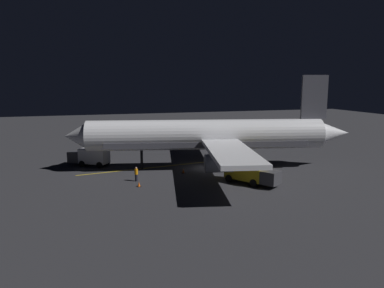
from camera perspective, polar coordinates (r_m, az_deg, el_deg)
The scene contains 8 objects.
ground_plane at distance 50.88m, azimuth 2.16°, elevation -3.89°, with size 180.00×180.00×0.20m, color #2D2D31.
apron_guide_stripe at distance 52.53m, azimuth -3.03°, elevation -3.35°, with size 0.24×26.81×0.01m, color gold.
airliner at distance 50.08m, azimuth 2.90°, elevation 1.28°, with size 34.94×39.10×12.74m.
baggage_truck at distance 53.94m, azimuth -15.53°, elevation -1.97°, with size 4.81×5.94×2.49m.
catering_truck at distance 43.52m, azimuth 9.01°, elevation -4.37°, with size 6.62×5.32×2.64m.
ground_crew_worker at distance 44.59m, azimuth -8.68°, elevation -4.64°, with size 0.40×0.40×1.74m.
traffic_cone_near_left at distance 42.46m, azimuth -8.27°, elevation -6.25°, with size 0.50×0.50×0.55m.
traffic_cone_near_right at distance 48.12m, azimuth -1.36°, elevation -4.25°, with size 0.50×0.50×0.55m.
Camera 1 is at (-46.77, 16.10, 11.84)m, focal length 34.24 mm.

